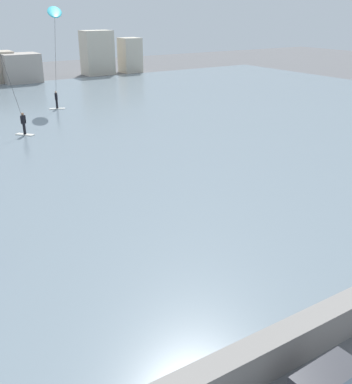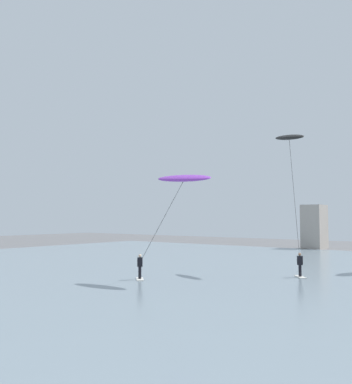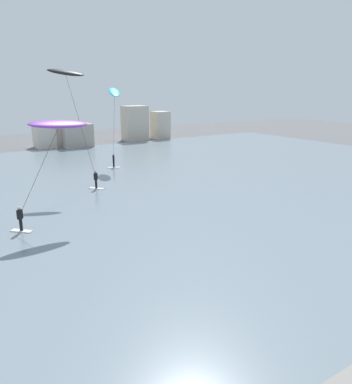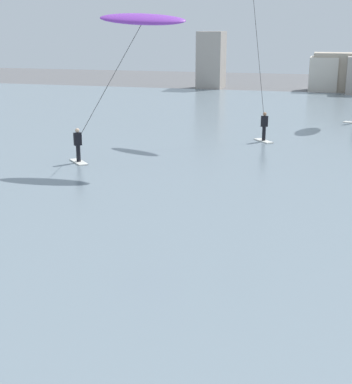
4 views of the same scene
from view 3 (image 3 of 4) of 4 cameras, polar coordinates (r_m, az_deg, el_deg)
name	(u,v)px [view 3 (image 3 of 4)]	position (r m, az deg, el deg)	size (l,w,h in m)	color
water_bay	(113,187)	(35.27, -9.45, 0.70)	(84.00, 52.00, 0.10)	slate
far_shore_buildings	(78,131)	(62.82, -14.49, 8.95)	(34.69, 5.57, 5.93)	#A89E93
kitesurfer_cyan	(114,97)	(44.37, -9.28, 13.99)	(2.98, 4.11, 9.02)	silver
kitesurfer_purple	(56,130)	(25.86, -17.60, 8.85)	(5.71, 2.09, 6.96)	silver
kitesurfer_black	(69,84)	(34.99, -15.88, 15.42)	(3.64, 3.85, 10.58)	silver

